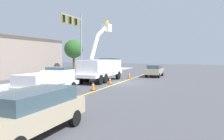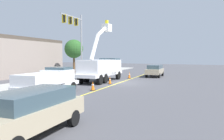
{
  "view_description": "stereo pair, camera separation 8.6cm",
  "coord_description": "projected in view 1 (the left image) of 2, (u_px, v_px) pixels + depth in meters",
  "views": [
    {
      "loc": [
        -21.75,
        -11.41,
        2.94
      ],
      "look_at": [
        -0.2,
        0.85,
        1.4
      ],
      "focal_mm": 35.8,
      "sensor_mm": 36.0,
      "label": 1
    },
    {
      "loc": [
        -21.71,
        -11.48,
        2.94
      ],
      "look_at": [
        -0.2,
        0.85,
        1.4
      ],
      "focal_mm": 35.8,
      "sensor_mm": 36.0,
      "label": 2
    }
  ],
  "objects": [
    {
      "name": "traffic_cone_mid_rear",
      "position": [
        110.0,
        80.0,
        23.51
      ],
      "size": [
        0.4,
        0.4,
        0.79
      ],
      "color": "black",
      "rests_on": "ground"
    },
    {
      "name": "traffic_cone_trailing",
      "position": [
        129.0,
        75.0,
        29.52
      ],
      "size": [
        0.4,
        0.4,
        0.88
      ],
      "color": "black",
      "rests_on": "ground"
    },
    {
      "name": "trailing_sedan",
      "position": [
        32.0,
        110.0,
        8.18
      ],
      "size": [
        5.03,
        2.61,
        1.69
      ],
      "color": "tan",
      "rests_on": "ground"
    },
    {
      "name": "passing_minivan",
      "position": [
        155.0,
        70.0,
        31.89
      ],
      "size": [
        5.03,
        2.61,
        1.69
      ],
      "color": "tan",
      "rests_on": "ground"
    },
    {
      "name": "traffic_cone_leading",
      "position": [
        58.0,
        97.0,
        14.23
      ],
      "size": [
        0.4,
        0.4,
        0.73
      ],
      "color": "black",
      "rests_on": "ground"
    },
    {
      "name": "sidewalk_far_side",
      "position": [
        54.0,
        79.0,
        27.72
      ],
      "size": [
        59.85,
        12.71,
        0.12
      ],
      "primitive_type": "cube",
      "rotation": [
        0.0,
        0.0,
        0.15
      ],
      "color": "#9E9E99",
      "rests_on": "ground"
    },
    {
      "name": "lane_centre_stripe",
      "position": [
        120.0,
        83.0,
        24.68
      ],
      "size": [
        49.44,
        7.78,
        0.01
      ],
      "primitive_type": "cube",
      "rotation": [
        0.0,
        0.0,
        0.15
      ],
      "color": "yellow",
      "rests_on": "ground"
    },
    {
      "name": "ground",
      "position": [
        120.0,
        83.0,
        24.68
      ],
      "size": [
        120.0,
        120.0,
        0.0
      ],
      "primitive_type": "plane",
      "color": "#47474C"
    },
    {
      "name": "traffic_cone_mid_front",
      "position": [
        93.0,
        86.0,
        19.17
      ],
      "size": [
        0.4,
        0.4,
        0.79
      ],
      "color": "black",
      "rests_on": "ground"
    },
    {
      "name": "street_tree_right",
      "position": [
        74.0,
        49.0,
        35.67
      ],
      "size": [
        2.99,
        2.99,
        5.61
      ],
      "color": "brown",
      "rests_on": "ground"
    },
    {
      "name": "traffic_signal_mast",
      "position": [
        76.0,
        32.0,
        30.37
      ],
      "size": [
        5.19,
        1.07,
        8.78
      ],
      "color": "gray",
      "rests_on": "ground"
    },
    {
      "name": "utility_bucket_truck",
      "position": [
        101.0,
        68.0,
        26.08
      ],
      "size": [
        8.49,
        3.72,
        7.21
      ],
      "color": "white",
      "rests_on": "ground"
    },
    {
      "name": "service_pickup_truck",
      "position": [
        48.0,
        80.0,
        16.77
      ],
      "size": [
        5.85,
        2.93,
        2.06
      ],
      "color": "white",
      "rests_on": "ground"
    }
  ]
}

